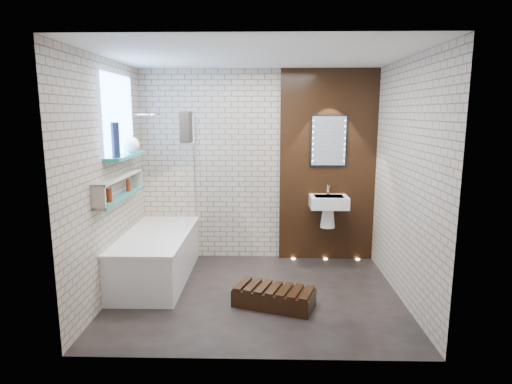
{
  "coord_description": "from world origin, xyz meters",
  "views": [
    {
      "loc": [
        0.11,
        -4.57,
        2.02
      ],
      "look_at": [
        0.0,
        0.15,
        1.15
      ],
      "focal_mm": 30.14,
      "sensor_mm": 36.0,
      "label": 1
    }
  ],
  "objects_px": {
    "walnut_step": "(274,298)",
    "washbasin": "(328,206)",
    "bathtub": "(157,256)",
    "led_mirror": "(329,141)",
    "bath_screen": "(190,171)"
  },
  "relations": [
    {
      "from": "walnut_step",
      "to": "washbasin",
      "type": "bearing_deg",
      "value": 61.38
    },
    {
      "from": "bathtub",
      "to": "led_mirror",
      "type": "relative_size",
      "value": 2.49
    },
    {
      "from": "walnut_step",
      "to": "bath_screen",
      "type": "bearing_deg",
      "value": 131.96
    },
    {
      "from": "bathtub",
      "to": "led_mirror",
      "type": "height_order",
      "value": "led_mirror"
    },
    {
      "from": "bath_screen",
      "to": "walnut_step",
      "type": "bearing_deg",
      "value": -48.04
    },
    {
      "from": "walnut_step",
      "to": "bathtub",
      "type": "bearing_deg",
      "value": 152.24
    },
    {
      "from": "bathtub",
      "to": "bath_screen",
      "type": "relative_size",
      "value": 1.24
    },
    {
      "from": "washbasin",
      "to": "led_mirror",
      "type": "bearing_deg",
      "value": 90.0
    },
    {
      "from": "bathtub",
      "to": "washbasin",
      "type": "xyz_separation_m",
      "value": [
        2.17,
        0.62,
        0.5
      ]
    },
    {
      "from": "bath_screen",
      "to": "led_mirror",
      "type": "bearing_deg",
      "value": 10.66
    },
    {
      "from": "led_mirror",
      "to": "bath_screen",
      "type": "bearing_deg",
      "value": -169.34
    },
    {
      "from": "bathtub",
      "to": "washbasin",
      "type": "relative_size",
      "value": 3.0
    },
    {
      "from": "bath_screen",
      "to": "led_mirror",
      "type": "height_order",
      "value": "led_mirror"
    },
    {
      "from": "walnut_step",
      "to": "led_mirror",
      "type": "bearing_deg",
      "value": 63.92
    },
    {
      "from": "led_mirror",
      "to": "washbasin",
      "type": "bearing_deg",
      "value": -90.0
    }
  ]
}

